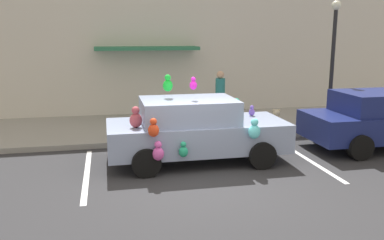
% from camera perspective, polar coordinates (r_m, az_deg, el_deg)
% --- Properties ---
extents(ground_plane, '(60.00, 60.00, 0.00)m').
position_cam_1_polar(ground_plane, '(8.79, 1.16, -8.49)').
color(ground_plane, '#2D2D30').
extents(sidewalk, '(24.00, 4.00, 0.15)m').
position_cam_1_polar(sidewalk, '(13.49, -3.66, -0.89)').
color(sidewalk, gray).
rests_on(sidewalk, ground).
extents(storefront_building, '(24.00, 1.25, 6.40)m').
position_cam_1_polar(storefront_building, '(15.28, -5.04, 12.39)').
color(storefront_building, beige).
rests_on(storefront_building, ground).
extents(parking_stripe_front, '(0.12, 3.60, 0.01)m').
position_cam_1_polar(parking_stripe_front, '(10.69, 15.60, -5.18)').
color(parking_stripe_front, silver).
rests_on(parking_stripe_front, ground).
extents(parking_stripe_rear, '(0.12, 3.60, 0.01)m').
position_cam_1_polar(parking_stripe_rear, '(9.54, -14.39, -7.19)').
color(parking_stripe_rear, silver).
rests_on(parking_stripe_rear, ground).
extents(plush_covered_car, '(4.29, 2.12, 2.11)m').
position_cam_1_polar(plush_covered_car, '(9.90, 0.40, -1.31)').
color(plush_covered_car, '#8795B4').
rests_on(plush_covered_car, ground).
extents(teddy_bear_on_sidewalk, '(0.32, 0.27, 0.61)m').
position_cam_1_polar(teddy_bear_on_sidewalk, '(13.10, 11.59, 0.10)').
color(teddy_bear_on_sidewalk, beige).
rests_on(teddy_bear_on_sidewalk, sidewalk).
extents(street_lamp_post, '(0.28, 0.28, 3.88)m').
position_cam_1_polar(street_lamp_post, '(13.41, 18.99, 8.99)').
color(street_lamp_post, black).
rests_on(street_lamp_post, sidewalk).
extents(pedestrian_near_shopfront, '(0.30, 0.30, 1.77)m').
position_cam_1_polar(pedestrian_near_shopfront, '(13.02, 3.91, 2.75)').
color(pedestrian_near_shopfront, '#267372').
rests_on(pedestrian_near_shopfront, sidewalk).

